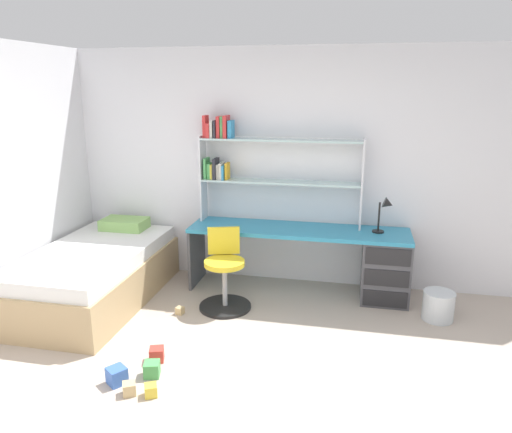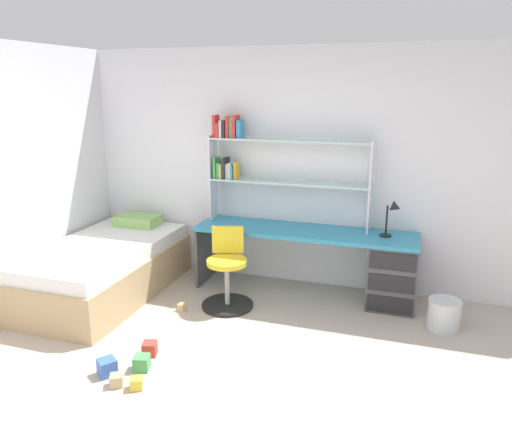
{
  "view_description": "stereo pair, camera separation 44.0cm",
  "coord_description": "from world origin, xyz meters",
  "px_view_note": "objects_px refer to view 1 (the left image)",
  "views": [
    {
      "loc": [
        0.61,
        -2.68,
        2.16
      ],
      "look_at": [
        -0.28,
        1.48,
        1.0
      ],
      "focal_mm": 33.83,
      "sensor_mm": 36.0,
      "label": 1
    },
    {
      "loc": [
        1.04,
        -2.56,
        2.16
      ],
      "look_at": [
        -0.28,
        1.48,
        1.0
      ],
      "focal_mm": 33.83,
      "sensor_mm": 36.0,
      "label": 2
    }
  ],
  "objects_px": {
    "desk_lamp": "(386,209)",
    "toy_block_blue_2": "(117,376)",
    "desk": "(357,259)",
    "toy_block_red_0": "(157,354)",
    "toy_block_natural_5": "(180,311)",
    "bookshelf_hutch": "(255,159)",
    "swivel_chair": "(225,277)",
    "bed_platform": "(95,275)",
    "waste_bin": "(438,306)",
    "toy_block_natural_4": "(129,389)",
    "toy_block_green_1": "(152,369)",
    "toy_block_yellow_3": "(151,390)"
  },
  "relations": [
    {
      "from": "swivel_chair",
      "to": "bed_platform",
      "type": "height_order",
      "value": "swivel_chair"
    },
    {
      "from": "bookshelf_hutch",
      "to": "toy_block_green_1",
      "type": "xyz_separation_m",
      "value": [
        -0.38,
        -2.0,
        -1.34
      ]
    },
    {
      "from": "desk",
      "to": "bookshelf_hutch",
      "type": "xyz_separation_m",
      "value": [
        -1.13,
        0.17,
        0.99
      ]
    },
    {
      "from": "swivel_chair",
      "to": "toy_block_natural_5",
      "type": "bearing_deg",
      "value": -146.68
    },
    {
      "from": "swivel_chair",
      "to": "toy_block_red_0",
      "type": "height_order",
      "value": "swivel_chair"
    },
    {
      "from": "desk_lamp",
      "to": "toy_block_yellow_3",
      "type": "xyz_separation_m",
      "value": [
        -1.67,
        -2.07,
        -0.92
      ]
    },
    {
      "from": "desk_lamp",
      "to": "toy_block_natural_4",
      "type": "xyz_separation_m",
      "value": [
        -1.83,
        -2.08,
        -0.91
      ]
    },
    {
      "from": "bookshelf_hutch",
      "to": "swivel_chair",
      "type": "distance_m",
      "value": 1.3
    },
    {
      "from": "toy_block_green_1",
      "to": "toy_block_natural_4",
      "type": "bearing_deg",
      "value": -104.88
    },
    {
      "from": "toy_block_blue_2",
      "to": "toy_block_yellow_3",
      "type": "xyz_separation_m",
      "value": [
        0.31,
        -0.09,
        -0.02
      ]
    },
    {
      "from": "desk",
      "to": "toy_block_yellow_3",
      "type": "xyz_separation_m",
      "value": [
        -1.41,
        -2.06,
        -0.37
      ]
    },
    {
      "from": "desk",
      "to": "toy_block_red_0",
      "type": "distance_m",
      "value": 2.27
    },
    {
      "from": "toy_block_red_0",
      "to": "toy_block_green_1",
      "type": "bearing_deg",
      "value": -76.36
    },
    {
      "from": "desk_lamp",
      "to": "toy_block_red_0",
      "type": "bearing_deg",
      "value": -138.04
    },
    {
      "from": "desk",
      "to": "bed_platform",
      "type": "xyz_separation_m",
      "value": [
        -2.63,
        -0.68,
        -0.13
      ]
    },
    {
      "from": "desk_lamp",
      "to": "toy_block_blue_2",
      "type": "distance_m",
      "value": 2.94
    },
    {
      "from": "bookshelf_hutch",
      "to": "toy_block_red_0",
      "type": "xyz_separation_m",
      "value": [
        -0.43,
        -1.79,
        -1.34
      ]
    },
    {
      "from": "bed_platform",
      "to": "desk",
      "type": "bearing_deg",
      "value": 14.39
    },
    {
      "from": "desk",
      "to": "toy_block_natural_4",
      "type": "relative_size",
      "value": 25.35
    },
    {
      "from": "swivel_chair",
      "to": "toy_block_natural_4",
      "type": "height_order",
      "value": "swivel_chair"
    },
    {
      "from": "swivel_chair",
      "to": "toy_block_yellow_3",
      "type": "xyz_separation_m",
      "value": [
        -0.13,
        -1.52,
        -0.27
      ]
    },
    {
      "from": "toy_block_natural_5",
      "to": "desk",
      "type": "bearing_deg",
      "value": 25.44
    },
    {
      "from": "waste_bin",
      "to": "toy_block_red_0",
      "type": "height_order",
      "value": "waste_bin"
    },
    {
      "from": "desk",
      "to": "waste_bin",
      "type": "distance_m",
      "value": 0.91
    },
    {
      "from": "swivel_chair",
      "to": "toy_block_green_1",
      "type": "distance_m",
      "value": 1.33
    },
    {
      "from": "desk",
      "to": "toy_block_natural_5",
      "type": "distance_m",
      "value": 1.89
    },
    {
      "from": "swivel_chair",
      "to": "toy_block_red_0",
      "type": "bearing_deg",
      "value": -104.17
    },
    {
      "from": "toy_block_red_0",
      "to": "toy_block_natural_4",
      "type": "distance_m",
      "value": 0.46
    },
    {
      "from": "bookshelf_hutch",
      "to": "bed_platform",
      "type": "relative_size",
      "value": 0.89
    },
    {
      "from": "bed_platform",
      "to": "toy_block_green_1",
      "type": "bearing_deg",
      "value": -45.6
    },
    {
      "from": "toy_block_natural_4",
      "to": "toy_block_natural_5",
      "type": "height_order",
      "value": "toy_block_natural_4"
    },
    {
      "from": "toy_block_yellow_3",
      "to": "toy_block_natural_5",
      "type": "height_order",
      "value": "toy_block_yellow_3"
    },
    {
      "from": "bookshelf_hutch",
      "to": "waste_bin",
      "type": "bearing_deg",
      "value": -16.1
    },
    {
      "from": "bed_platform",
      "to": "waste_bin",
      "type": "distance_m",
      "value": 3.43
    },
    {
      "from": "desk_lamp",
      "to": "toy_block_green_1",
      "type": "bearing_deg",
      "value": -133.77
    },
    {
      "from": "desk",
      "to": "toy_block_yellow_3",
      "type": "height_order",
      "value": "desk"
    },
    {
      "from": "desk_lamp",
      "to": "toy_block_blue_2",
      "type": "relative_size",
      "value": 2.99
    },
    {
      "from": "desk",
      "to": "waste_bin",
      "type": "relative_size",
      "value": 7.83
    },
    {
      "from": "waste_bin",
      "to": "toy_block_red_0",
      "type": "distance_m",
      "value": 2.64
    },
    {
      "from": "toy_block_yellow_3",
      "to": "toy_block_natural_4",
      "type": "bearing_deg",
      "value": -174.59
    },
    {
      "from": "desk",
      "to": "toy_block_red_0",
      "type": "xyz_separation_m",
      "value": [
        -1.56,
        -1.62,
        -0.35
      ]
    },
    {
      "from": "desk",
      "to": "desk_lamp",
      "type": "relative_size",
      "value": 6.02
    },
    {
      "from": "desk_lamp",
      "to": "toy_block_natural_4",
      "type": "distance_m",
      "value": 2.92
    },
    {
      "from": "waste_bin",
      "to": "toy_block_green_1",
      "type": "relative_size",
      "value": 2.54
    },
    {
      "from": "desk",
      "to": "toy_block_natural_4",
      "type": "height_order",
      "value": "desk"
    },
    {
      "from": "bookshelf_hutch",
      "to": "desk_lamp",
      "type": "distance_m",
      "value": 1.46
    },
    {
      "from": "bookshelf_hutch",
      "to": "swivel_chair",
      "type": "bearing_deg",
      "value": -102.65
    },
    {
      "from": "bookshelf_hutch",
      "to": "toy_block_green_1",
      "type": "bearing_deg",
      "value": -100.8
    },
    {
      "from": "desk_lamp",
      "to": "swivel_chair",
      "type": "height_order",
      "value": "desk_lamp"
    },
    {
      "from": "toy_block_blue_2",
      "to": "toy_block_natural_5",
      "type": "distance_m",
      "value": 1.18
    }
  ]
}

